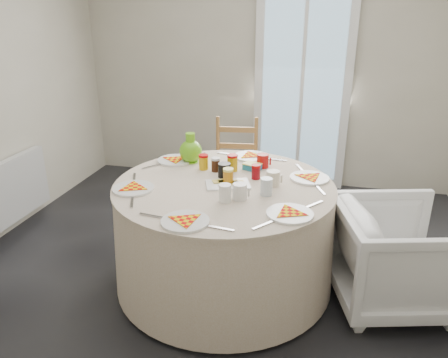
% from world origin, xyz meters
% --- Properties ---
extents(floor, '(4.00, 4.00, 0.00)m').
position_xyz_m(floor, '(0.00, 0.00, 0.00)').
color(floor, black).
rests_on(floor, ground).
extents(wall_back, '(4.00, 0.02, 2.60)m').
position_xyz_m(wall_back, '(0.00, 2.00, 1.30)').
color(wall_back, '#BCB5A3').
rests_on(wall_back, floor).
extents(glass_door, '(1.00, 0.08, 2.10)m').
position_xyz_m(glass_door, '(0.40, 1.95, 1.05)').
color(glass_door, silver).
rests_on(glass_door, floor).
extents(radiator, '(0.07, 1.00, 0.55)m').
position_xyz_m(radiator, '(-1.94, 0.20, 0.38)').
color(radiator, silver).
rests_on(radiator, floor).
extents(table, '(1.53, 1.53, 0.78)m').
position_xyz_m(table, '(0.04, -0.07, 0.38)').
color(table, beige).
rests_on(table, floor).
extents(wooden_chair, '(0.47, 0.45, 0.94)m').
position_xyz_m(wooden_chair, '(-0.10, 0.98, 0.47)').
color(wooden_chair, '#AF7438').
rests_on(wooden_chair, floor).
extents(armchair, '(0.87, 0.90, 0.77)m').
position_xyz_m(armchair, '(1.20, -0.04, 0.39)').
color(armchair, white).
rests_on(armchair, floor).
extents(place_settings, '(1.65, 1.65, 0.03)m').
position_xyz_m(place_settings, '(0.04, -0.07, 0.77)').
color(place_settings, silver).
rests_on(place_settings, table).
extents(jar_cluster, '(0.48, 0.28, 0.13)m').
position_xyz_m(jar_cluster, '(0.02, 0.12, 0.82)').
color(jar_cluster, '#99441C').
rests_on(jar_cluster, table).
extents(butter_tub, '(0.15, 0.13, 0.05)m').
position_xyz_m(butter_tub, '(0.18, 0.24, 0.79)').
color(butter_tub, '#1A73A4').
rests_on(butter_tub, table).
extents(green_pitcher, '(0.22, 0.22, 0.22)m').
position_xyz_m(green_pitcher, '(-0.31, 0.30, 0.87)').
color(green_pitcher, '#60B417').
rests_on(green_pitcher, table).
extents(cheese_platter, '(0.33, 0.27, 0.04)m').
position_xyz_m(cheese_platter, '(0.07, -0.09, 0.77)').
color(cheese_platter, white).
rests_on(cheese_platter, table).
extents(mugs_glasses, '(0.87, 0.87, 0.12)m').
position_xyz_m(mugs_glasses, '(0.20, -0.07, 0.81)').
color(mugs_glasses, gray).
rests_on(mugs_glasses, table).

